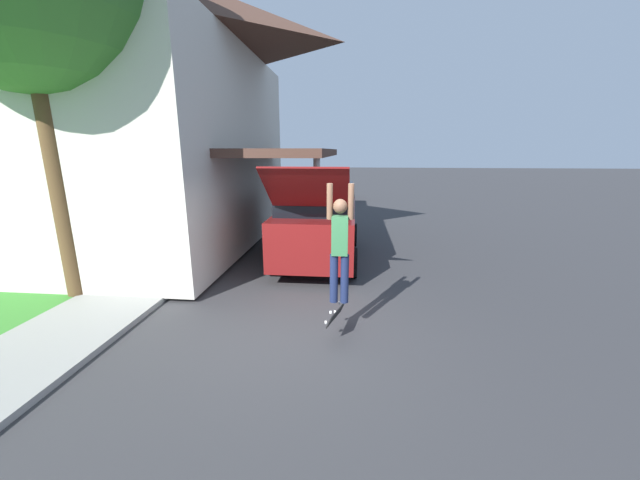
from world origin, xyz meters
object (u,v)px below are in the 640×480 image
(suv_parked, at_px, (319,220))
(skateboarder, at_px, (340,243))
(skateboard, at_px, (336,314))
(car_down_street, at_px, (328,189))

(suv_parked, height_order, skateboarder, suv_parked)
(skateboard, bearing_deg, suv_parked, 99.31)
(car_down_street, xyz_separation_m, skateboard, (1.39, -16.89, -0.26))
(suv_parked, relative_size, car_down_street, 1.34)
(skateboard, bearing_deg, car_down_street, 94.70)
(suv_parked, height_order, skateboard, suv_parked)
(suv_parked, bearing_deg, car_down_street, 93.13)
(car_down_street, distance_m, skateboard, 16.95)
(suv_parked, relative_size, skateboarder, 2.84)
(car_down_street, bearing_deg, skateboard, -85.30)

